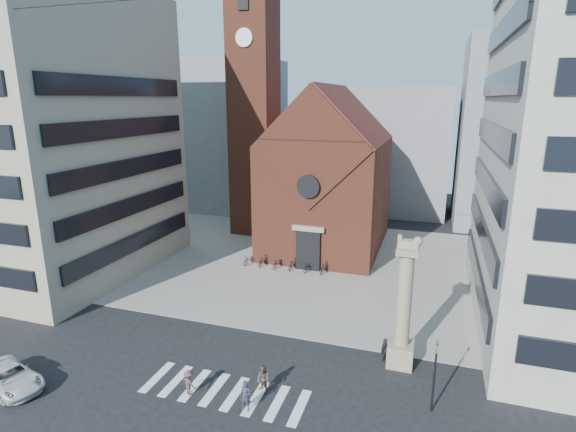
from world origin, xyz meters
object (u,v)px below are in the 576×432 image
object	(u,v)px
lion_column	(403,315)
pedestrian_1	(263,379)
traffic_light	(434,374)
pedestrian_0	(245,396)
white_car	(9,377)
scooter_0	(249,259)
pedestrian_2	(384,350)

from	to	relation	value
lion_column	pedestrian_1	distance (m)	9.42
traffic_light	pedestrian_1	world-z (taller)	traffic_light
pedestrian_0	white_car	bearing A→B (deg)	-170.38
lion_column	pedestrian_0	xyz separation A→B (m)	(-7.66, -7.08, -2.58)
pedestrian_0	pedestrian_1	distance (m)	1.79
traffic_light	scooter_0	distance (m)	25.22
pedestrian_0	pedestrian_2	distance (m)	9.71
lion_column	pedestrian_0	bearing A→B (deg)	-137.26
traffic_light	scooter_0	bearing A→B (deg)	136.04
traffic_light	white_car	bearing A→B (deg)	-166.72
traffic_light	pedestrian_1	size ratio (longest dim) A/B	2.58
pedestrian_2	white_car	bearing A→B (deg)	133.61
traffic_light	scooter_0	world-z (taller)	traffic_light
traffic_light	pedestrian_2	xyz separation A→B (m)	(-3.00, 4.00, -1.45)
pedestrian_1	pedestrian_2	bearing A→B (deg)	65.13
pedestrian_2	pedestrian_1	bearing A→B (deg)	148.91
white_car	pedestrian_2	xyz separation A→B (m)	(20.61, 9.58, 0.16)
lion_column	pedestrian_0	size ratio (longest dim) A/B	4.94
lion_column	scooter_0	xyz separation A→B (m)	(-16.12, 13.46, -2.90)
lion_column	traffic_light	xyz separation A→B (m)	(1.99, -4.00, -1.17)
white_car	pedestrian_0	xyz separation A→B (m)	(13.96, 2.50, 0.20)
pedestrian_0	pedestrian_1	world-z (taller)	pedestrian_0
white_car	scooter_0	xyz separation A→B (m)	(5.50, 23.04, -0.12)
pedestrian_0	pedestrian_2	xyz separation A→B (m)	(6.65, 7.08, -0.04)
pedestrian_0	pedestrian_1	bearing A→B (deg)	78.18
pedestrian_0	traffic_light	bearing A→B (deg)	17.16
pedestrian_1	scooter_0	bearing A→B (deg)	140.04
pedestrian_0	scooter_0	bearing A→B (deg)	111.87
pedestrian_0	scooter_0	world-z (taller)	pedestrian_0
white_car	pedestrian_2	world-z (taller)	pedestrian_2
scooter_0	pedestrian_0	bearing A→B (deg)	-52.19
lion_column	pedestrian_1	bearing A→B (deg)	-143.91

